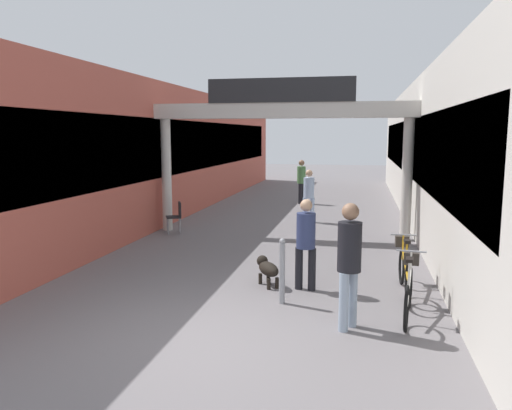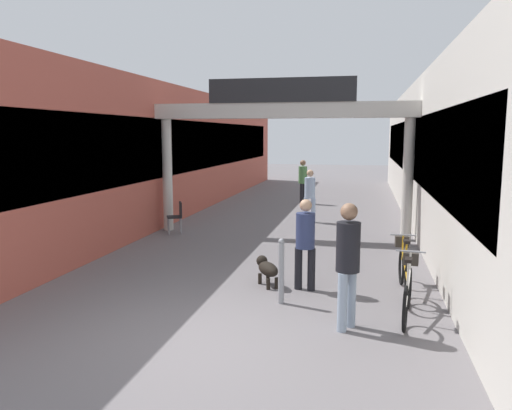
# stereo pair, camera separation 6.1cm
# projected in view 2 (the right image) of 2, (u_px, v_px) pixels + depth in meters

# --- Properties ---
(ground_plane) EXTENTS (80.00, 80.00, 0.00)m
(ground_plane) POSITION_uv_depth(u_px,v_px,m) (194.00, 339.00, 6.85)
(ground_plane) COLOR slate
(storefront_left) EXTENTS (3.00, 26.00, 4.33)m
(storefront_left) POSITION_uv_depth(u_px,v_px,m) (160.00, 151.00, 18.25)
(storefront_left) COLOR #B25142
(storefront_left) RESTS_ON ground_plane
(storefront_right) EXTENTS (3.00, 26.00, 4.33)m
(storefront_right) POSITION_uv_depth(u_px,v_px,m) (455.00, 154.00, 16.11)
(storefront_right) COLOR beige
(storefront_right) RESTS_ON ground_plane
(arcade_sign_gateway) EXTENTS (7.40, 0.47, 4.27)m
(arcade_sign_gateway) POSITION_uv_depth(u_px,v_px,m) (282.00, 124.00, 13.51)
(arcade_sign_gateway) COLOR beige
(arcade_sign_gateway) RESTS_ON ground_plane
(pedestrian_with_dog) EXTENTS (0.40, 0.38, 1.65)m
(pedestrian_with_dog) POSITION_uv_depth(u_px,v_px,m) (305.00, 239.00, 8.90)
(pedestrian_with_dog) COLOR black
(pedestrian_with_dog) RESTS_ON ground_plane
(pedestrian_companion) EXTENTS (0.46, 0.46, 1.84)m
(pedestrian_companion) POSITION_uv_depth(u_px,v_px,m) (348.00, 257.00, 7.06)
(pedestrian_companion) COLOR #8C9EB2
(pedestrian_companion) RESTS_ON ground_plane
(pedestrian_carrying_crate) EXTENTS (0.39, 0.36, 1.68)m
(pedestrian_carrying_crate) POSITION_uv_depth(u_px,v_px,m) (310.00, 192.00, 15.83)
(pedestrian_carrying_crate) COLOR #A5BFE0
(pedestrian_carrying_crate) RESTS_ON ground_plane
(pedestrian_elderly_walking) EXTENTS (0.41, 0.41, 1.77)m
(pedestrian_elderly_walking) POSITION_uv_depth(u_px,v_px,m) (303.00, 179.00, 20.06)
(pedestrian_elderly_walking) COLOR black
(pedestrian_elderly_walking) RESTS_ON ground_plane
(dog_on_leash) EXTENTS (0.61, 0.71, 0.52)m
(dog_on_leash) POSITION_uv_depth(u_px,v_px,m) (267.00, 268.00, 9.24)
(dog_on_leash) COLOR black
(dog_on_leash) RESTS_ON ground_plane
(bicycle_silver_nearest) EXTENTS (0.46, 1.68, 0.98)m
(bicycle_silver_nearest) POSITION_uv_depth(u_px,v_px,m) (408.00, 289.00, 7.63)
(bicycle_silver_nearest) COLOR black
(bicycle_silver_nearest) RESTS_ON ground_plane
(bicycle_orange_second) EXTENTS (0.46, 1.69, 0.98)m
(bicycle_orange_second) POSITION_uv_depth(u_px,v_px,m) (404.00, 267.00, 8.90)
(bicycle_orange_second) COLOR black
(bicycle_orange_second) RESTS_ON ground_plane
(bollard_post_metal) EXTENTS (0.10, 0.10, 1.10)m
(bollard_post_metal) POSITION_uv_depth(u_px,v_px,m) (281.00, 271.00, 8.22)
(bollard_post_metal) COLOR gray
(bollard_post_metal) RESTS_ON ground_plane
(cafe_chair_black_nearer) EXTENTS (0.54, 0.54, 0.89)m
(cafe_chair_black_nearer) POSITION_uv_depth(u_px,v_px,m) (177.00, 214.00, 14.10)
(cafe_chair_black_nearer) COLOR gray
(cafe_chair_black_nearer) RESTS_ON ground_plane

